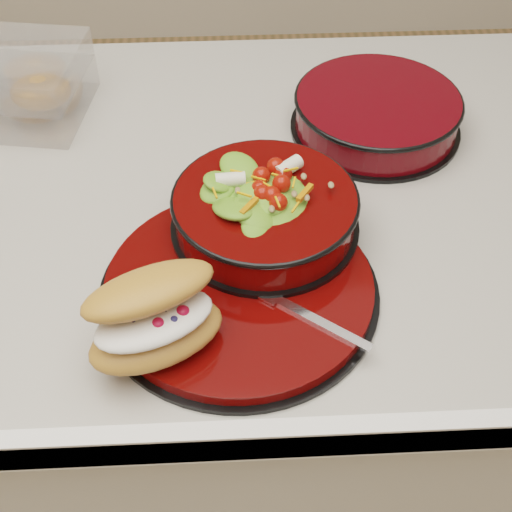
{
  "coord_description": "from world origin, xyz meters",
  "views": [
    {
      "loc": [
        -0.1,
        -0.71,
        1.51
      ],
      "look_at": [
        -0.07,
        -0.17,
        0.94
      ],
      "focal_mm": 50.0,
      "sensor_mm": 36.0,
      "label": 1
    }
  ],
  "objects_px": {
    "fork": "(304,314)",
    "extra_bowl": "(377,112)",
    "island_counter": "(291,376)",
    "salad_bowl": "(265,206)",
    "dinner_plate": "(240,288)",
    "pastry_box": "(2,83)",
    "croissant": "(155,317)"
  },
  "relations": [
    {
      "from": "dinner_plate",
      "to": "extra_bowl",
      "type": "distance_m",
      "value": 0.36
    },
    {
      "from": "dinner_plate",
      "to": "salad_bowl",
      "type": "height_order",
      "value": "salad_bowl"
    },
    {
      "from": "island_counter",
      "to": "salad_bowl",
      "type": "relative_size",
      "value": 5.53
    },
    {
      "from": "dinner_plate",
      "to": "croissant",
      "type": "height_order",
      "value": "croissant"
    },
    {
      "from": "island_counter",
      "to": "extra_bowl",
      "type": "distance_m",
      "value": 0.5
    },
    {
      "from": "salad_bowl",
      "to": "pastry_box",
      "type": "xyz_separation_m",
      "value": [
        -0.36,
        0.29,
        -0.01
      ]
    },
    {
      "from": "pastry_box",
      "to": "extra_bowl",
      "type": "xyz_separation_m",
      "value": [
        0.53,
        -0.07,
        -0.02
      ]
    },
    {
      "from": "dinner_plate",
      "to": "fork",
      "type": "distance_m",
      "value": 0.08
    },
    {
      "from": "island_counter",
      "to": "salad_bowl",
      "type": "xyz_separation_m",
      "value": [
        -0.06,
        -0.1,
        0.5
      ]
    },
    {
      "from": "fork",
      "to": "island_counter",
      "type": "bearing_deg",
      "value": 32.14
    },
    {
      "from": "island_counter",
      "to": "extra_bowl",
      "type": "relative_size",
      "value": 5.15
    },
    {
      "from": "salad_bowl",
      "to": "fork",
      "type": "bearing_deg",
      "value": -75.8
    },
    {
      "from": "croissant",
      "to": "extra_bowl",
      "type": "bearing_deg",
      "value": 28.51
    },
    {
      "from": "island_counter",
      "to": "fork",
      "type": "xyz_separation_m",
      "value": [
        -0.02,
        -0.24,
        0.47
      ]
    },
    {
      "from": "fork",
      "to": "dinner_plate",
      "type": "bearing_deg",
      "value": 91.2
    },
    {
      "from": "fork",
      "to": "pastry_box",
      "type": "relative_size",
      "value": 0.5
    },
    {
      "from": "island_counter",
      "to": "pastry_box",
      "type": "height_order",
      "value": "pastry_box"
    },
    {
      "from": "dinner_plate",
      "to": "pastry_box",
      "type": "height_order",
      "value": "pastry_box"
    },
    {
      "from": "salad_bowl",
      "to": "croissant",
      "type": "height_order",
      "value": "salad_bowl"
    },
    {
      "from": "extra_bowl",
      "to": "dinner_plate",
      "type": "bearing_deg",
      "value": -123.96
    },
    {
      "from": "fork",
      "to": "extra_bowl",
      "type": "xyz_separation_m",
      "value": [
        0.14,
        0.35,
        0.01
      ]
    },
    {
      "from": "fork",
      "to": "extra_bowl",
      "type": "distance_m",
      "value": 0.38
    },
    {
      "from": "island_counter",
      "to": "dinner_plate",
      "type": "height_order",
      "value": "dinner_plate"
    },
    {
      "from": "dinner_plate",
      "to": "extra_bowl",
      "type": "bearing_deg",
      "value": 56.04
    },
    {
      "from": "island_counter",
      "to": "dinner_plate",
      "type": "distance_m",
      "value": 0.5
    },
    {
      "from": "croissant",
      "to": "fork",
      "type": "bearing_deg",
      "value": -13.62
    },
    {
      "from": "croissant",
      "to": "fork",
      "type": "height_order",
      "value": "croissant"
    },
    {
      "from": "croissant",
      "to": "extra_bowl",
      "type": "relative_size",
      "value": 0.67
    },
    {
      "from": "salad_bowl",
      "to": "croissant",
      "type": "bearing_deg",
      "value": -125.89
    },
    {
      "from": "pastry_box",
      "to": "extra_bowl",
      "type": "height_order",
      "value": "pastry_box"
    },
    {
      "from": "croissant",
      "to": "extra_bowl",
      "type": "height_order",
      "value": "croissant"
    },
    {
      "from": "fork",
      "to": "extra_bowl",
      "type": "height_order",
      "value": "extra_bowl"
    }
  ]
}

